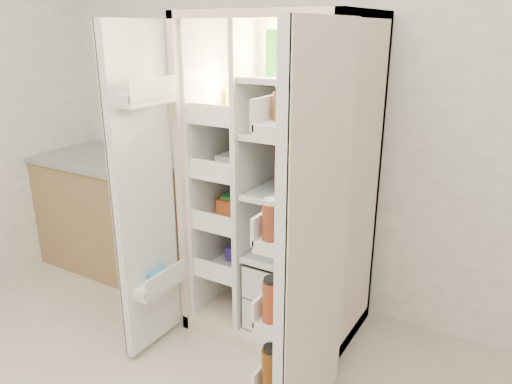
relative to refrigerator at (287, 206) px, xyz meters
The scene contains 5 objects.
wall_back 0.70m from the refrigerator, 85.15° to the left, with size 4.00×0.02×2.70m, color white.
refrigerator is the anchor object (origin of this frame).
freezer_door 0.81m from the refrigerator, 130.55° to the right, with size 0.15×0.40×1.72m.
fridge_door 0.85m from the refrigerator, 56.27° to the right, with size 0.17×0.58×1.72m.
kitchen_counter 1.48m from the refrigerator, behind, with size 1.15×0.61×0.84m.
Camera 1 is at (1.16, -0.68, 1.72)m, focal length 34.00 mm.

